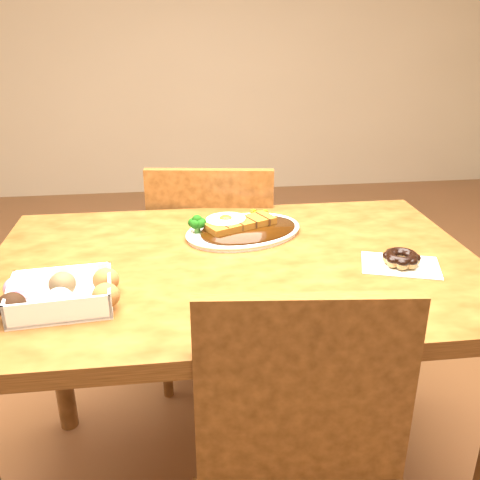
{
  "coord_description": "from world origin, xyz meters",
  "views": [
    {
      "loc": [
        -0.14,
        -1.18,
        1.3
      ],
      "look_at": [
        0.01,
        -0.01,
        0.81
      ],
      "focal_mm": 40.0,
      "sensor_mm": 36.0,
      "label": 1
    }
  ],
  "objects": [
    {
      "name": "pon_de_ring",
      "position": [
        0.39,
        -0.08,
        0.77
      ],
      "size": [
        0.21,
        0.18,
        0.03
      ],
      "rotation": [
        0.0,
        0.0,
        -0.32
      ],
      "color": "silver",
      "rests_on": "table"
    },
    {
      "name": "chair_far",
      "position": [
        -0.02,
        0.54,
        0.48
      ],
      "size": [
        0.48,
        0.48,
        0.87
      ],
      "rotation": [
        0.0,
        0.0,
        3.0
      ],
      "color": "#46260E",
      "rests_on": "ground"
    },
    {
      "name": "donut_box",
      "position": [
        -0.38,
        -0.17,
        0.78
      ],
      "size": [
        0.24,
        0.18,
        0.06
      ],
      "rotation": [
        0.0,
        0.0,
        0.1
      ],
      "color": "white",
      "rests_on": "table"
    },
    {
      "name": "katsu_curry_plate",
      "position": [
        0.03,
        0.17,
        0.77
      ],
      "size": [
        0.38,
        0.33,
        0.06
      ],
      "rotation": [
        0.0,
        0.0,
        0.37
      ],
      "color": "white",
      "rests_on": "table"
    },
    {
      "name": "table",
      "position": [
        0.0,
        0.0,
        0.65
      ],
      "size": [
        1.2,
        0.8,
        0.75
      ],
      "color": "#46260E",
      "rests_on": "ground"
    }
  ]
}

